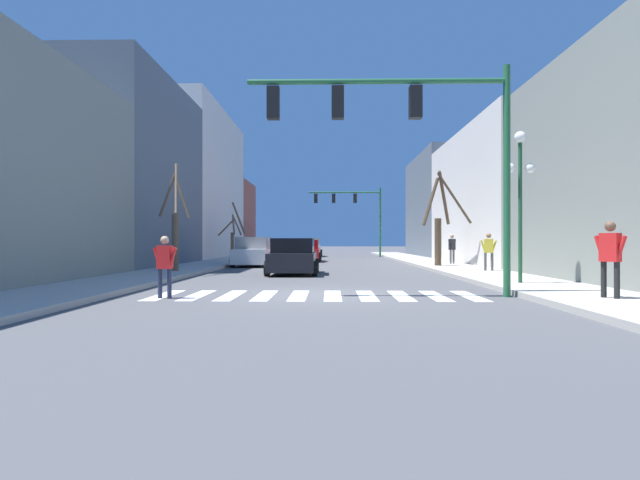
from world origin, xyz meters
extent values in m
plane|color=#4C4C4F|center=(0.00, 0.00, 0.00)|extent=(240.00, 240.00, 0.00)
cube|color=#ADA89E|center=(-6.70, 0.00, 0.07)|extent=(2.99, 90.00, 0.15)
cube|color=#ADA89E|center=(6.70, 0.00, 0.07)|extent=(2.99, 90.00, 0.15)
cube|color=#515B66|center=(-11.20, 14.10, 5.15)|extent=(6.00, 11.68, 10.29)
cube|color=beige|center=(-11.20, 27.92, 6.04)|extent=(6.00, 15.96, 12.08)
cube|color=#934C3D|center=(-11.20, 39.97, 3.88)|extent=(6.00, 8.15, 7.76)
cube|color=beige|center=(11.20, 17.22, 4.05)|extent=(6.00, 15.50, 8.09)
cube|color=#515B66|center=(11.20, 31.55, 4.54)|extent=(6.00, 13.15, 9.07)
cube|color=white|center=(-4.05, -0.22, 0.00)|extent=(0.45, 2.60, 0.01)
cube|color=white|center=(-3.15, -0.22, 0.00)|extent=(0.45, 2.60, 0.01)
cube|color=white|center=(-2.25, -0.22, 0.00)|extent=(0.45, 2.60, 0.01)
cube|color=white|center=(-1.35, -0.22, 0.00)|extent=(0.45, 2.60, 0.01)
cube|color=white|center=(-0.45, -0.22, 0.00)|extent=(0.45, 2.60, 0.01)
cube|color=white|center=(0.45, -0.22, 0.00)|extent=(0.45, 2.60, 0.01)
cube|color=white|center=(1.35, -0.22, 0.00)|extent=(0.45, 2.60, 0.01)
cube|color=white|center=(2.25, -0.22, 0.00)|extent=(0.45, 2.60, 0.01)
cube|color=white|center=(3.15, -0.22, 0.00)|extent=(0.45, 2.60, 0.01)
cube|color=white|center=(4.05, -0.22, 0.00)|extent=(0.45, 2.60, 0.01)
cylinder|color=#236038|center=(4.95, -0.43, 3.00)|extent=(0.18, 0.18, 6.00)
cylinder|color=#236038|center=(1.59, -0.43, 5.60)|extent=(6.73, 0.14, 0.14)
cube|color=black|center=(2.60, -0.43, 5.05)|extent=(0.32, 0.28, 0.84)
cube|color=black|center=(0.58, -0.43, 5.05)|extent=(0.32, 0.28, 0.84)
cube|color=black|center=(-1.10, -0.43, 5.05)|extent=(0.32, 0.28, 0.84)
cylinder|color=#236038|center=(4.95, 31.95, 3.14)|extent=(0.18, 0.18, 6.28)
cylinder|color=#236038|center=(1.70, 31.95, 5.88)|extent=(6.50, 0.14, 0.14)
cube|color=black|center=(2.68, 31.95, 5.33)|extent=(0.32, 0.28, 0.84)
cube|color=black|center=(0.73, 31.95, 5.33)|extent=(0.32, 0.28, 0.84)
cube|color=black|center=(-0.90, 31.95, 5.33)|extent=(0.32, 0.28, 0.84)
cylinder|color=#1E4C2D|center=(6.31, 2.23, 2.33)|extent=(0.12, 0.12, 4.36)
sphere|color=white|center=(6.31, 2.23, 4.69)|extent=(0.36, 0.36, 0.36)
sphere|color=white|center=(5.99, 2.23, 3.72)|extent=(0.31, 0.31, 0.31)
sphere|color=white|center=(6.63, 2.23, 3.72)|extent=(0.31, 0.31, 0.31)
cube|color=black|center=(-1.22, 8.29, 0.56)|extent=(1.91, 4.18, 0.76)
cube|color=black|center=(-1.22, 8.29, 1.25)|extent=(1.76, 2.17, 0.63)
cylinder|color=black|center=(-0.25, 6.99, 0.32)|extent=(0.22, 0.64, 0.64)
cylinder|color=black|center=(-2.20, 6.99, 0.32)|extent=(0.22, 0.64, 0.64)
cylinder|color=black|center=(-0.25, 9.58, 0.32)|extent=(0.22, 0.64, 0.64)
cylinder|color=black|center=(-2.20, 9.58, 0.32)|extent=(0.22, 0.64, 0.64)
cube|color=silver|center=(-1.41, 33.23, 0.60)|extent=(1.85, 4.70, 0.85)
cube|color=slate|center=(-1.41, 33.23, 1.37)|extent=(1.71, 2.44, 0.69)
cylinder|color=black|center=(-0.46, 31.77, 0.32)|extent=(0.22, 0.64, 0.64)
cylinder|color=black|center=(-2.35, 31.77, 0.32)|extent=(0.22, 0.64, 0.64)
cylinder|color=black|center=(-0.46, 34.69, 0.32)|extent=(0.22, 0.64, 0.64)
cylinder|color=black|center=(-2.35, 34.69, 0.32)|extent=(0.22, 0.64, 0.64)
cube|color=white|center=(-4.01, 15.16, 0.59)|extent=(1.90, 4.45, 0.83)
cube|color=gray|center=(-4.01, 15.16, 1.34)|extent=(1.74, 2.31, 0.68)
cylinder|color=black|center=(-4.97, 16.54, 0.32)|extent=(0.22, 0.64, 0.64)
cylinder|color=black|center=(-3.04, 16.54, 0.32)|extent=(0.22, 0.64, 0.64)
cylinder|color=black|center=(-4.97, 13.78, 0.32)|extent=(0.22, 0.64, 0.64)
cylinder|color=black|center=(-3.04, 13.78, 0.32)|extent=(0.22, 0.64, 0.64)
cube|color=red|center=(-1.30, 21.67, 0.55)|extent=(1.88, 4.36, 0.74)
cube|color=maroon|center=(-1.30, 21.67, 1.22)|extent=(1.73, 2.27, 0.61)
cylinder|color=black|center=(-0.34, 20.32, 0.32)|extent=(0.22, 0.64, 0.64)
cylinder|color=black|center=(-2.26, 20.32, 0.32)|extent=(0.22, 0.64, 0.64)
cylinder|color=black|center=(-0.34, 23.03, 0.32)|extent=(0.22, 0.64, 0.64)
cylinder|color=black|center=(-2.26, 23.03, 0.32)|extent=(0.22, 0.64, 0.64)
cylinder|color=black|center=(6.83, -2.07, 0.56)|extent=(0.12, 0.12, 0.83)
cylinder|color=black|center=(6.68, -1.82, 0.56)|extent=(0.12, 0.12, 0.83)
cube|color=red|center=(6.76, -1.94, 1.30)|extent=(0.41, 0.47, 0.65)
sphere|color=brown|center=(6.76, -1.94, 1.78)|extent=(0.23, 0.23, 0.23)
cylinder|color=red|center=(6.88, -2.14, 1.26)|extent=(0.23, 0.29, 0.63)
cylinder|color=red|center=(6.64, -1.74, 1.26)|extent=(0.23, 0.29, 0.63)
cylinder|color=#4C4C51|center=(7.27, 15.14, 0.55)|extent=(0.12, 0.12, 0.80)
cylinder|color=#4C4C51|center=(7.48, 15.34, 0.55)|extent=(0.12, 0.12, 0.80)
cube|color=black|center=(7.38, 15.24, 1.26)|extent=(0.44, 0.42, 0.63)
sphere|color=tan|center=(7.38, 15.24, 1.72)|extent=(0.22, 0.22, 0.22)
cylinder|color=black|center=(7.21, 15.09, 1.22)|extent=(0.26, 0.25, 0.61)
cylinder|color=black|center=(7.54, 15.39, 1.22)|extent=(0.26, 0.25, 0.61)
cylinder|color=#4C4C51|center=(7.48, 8.55, 0.54)|extent=(0.12, 0.12, 0.78)
cylinder|color=#4C4C51|center=(7.21, 8.63, 0.54)|extent=(0.12, 0.12, 0.78)
cube|color=gold|center=(7.35, 8.59, 1.24)|extent=(0.43, 0.32, 0.61)
sphere|color=#8C664C|center=(7.35, 8.59, 1.69)|extent=(0.22, 0.22, 0.22)
cylinder|color=gold|center=(7.56, 8.52, 1.20)|extent=(0.28, 0.17, 0.59)
cylinder|color=gold|center=(7.14, 8.66, 1.20)|extent=(0.28, 0.17, 0.59)
cylinder|color=#282D47|center=(-3.66, -0.95, 0.37)|extent=(0.11, 0.11, 0.75)
cylinder|color=#282D47|center=(-3.92, -0.89, 0.37)|extent=(0.11, 0.11, 0.75)
cube|color=red|center=(-3.79, -0.92, 1.04)|extent=(0.40, 0.29, 0.59)
sphere|color=tan|center=(-3.79, -0.92, 1.47)|extent=(0.21, 0.21, 0.21)
cylinder|color=red|center=(-3.59, -0.97, 1.00)|extent=(0.27, 0.14, 0.57)
cylinder|color=red|center=(-4.00, -0.87, 1.00)|extent=(0.27, 0.14, 0.57)
cylinder|color=#473828|center=(6.11, 13.09, 1.40)|extent=(0.36, 0.36, 2.50)
cylinder|color=#473828|center=(5.66, 12.74, 3.52)|extent=(1.05, 0.87, 2.60)
cylinder|color=#473828|center=(6.92, 12.87, 3.71)|extent=(1.73, 0.59, 2.76)
cylinder|color=#473828|center=(6.65, 14.07, 3.79)|extent=(1.14, 2.14, 2.86)
cylinder|color=brown|center=(-6.39, 8.26, 1.38)|extent=(0.29, 0.29, 2.47)
cylinder|color=brown|center=(-6.04, 8.10, 3.35)|extent=(0.80, 0.42, 1.87)
cylinder|color=brown|center=(-6.78, 8.39, 3.46)|extent=(0.88, 0.39, 1.88)
cylinder|color=brown|center=(-6.11, 7.46, 3.69)|extent=(0.60, 1.69, 2.34)
cylinder|color=brown|center=(-6.59, 22.10, 1.10)|extent=(0.26, 0.26, 1.91)
cylinder|color=brown|center=(-6.43, 21.65, 2.62)|extent=(0.42, 1.01, 1.46)
cylinder|color=brown|center=(-6.20, 22.38, 3.10)|extent=(0.91, 0.71, 2.29)
cylinder|color=brown|center=(-7.08, 21.97, 2.35)|extent=(1.07, 0.40, 1.15)
cylinder|color=brown|center=(-6.27, 22.05, 2.61)|extent=(0.75, 0.21, 1.53)
camera|label=1|loc=(0.37, -13.41, 1.45)|focal=28.00mm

